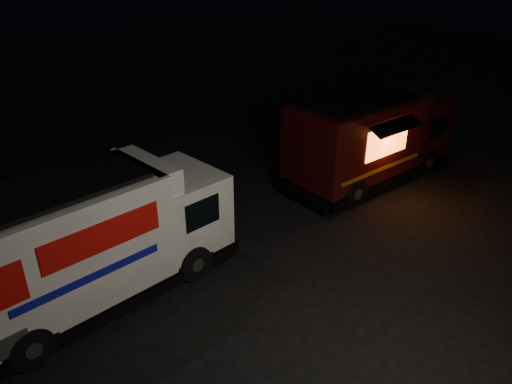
% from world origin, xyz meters
% --- Properties ---
extents(ground, '(80.00, 80.00, 0.00)m').
position_xyz_m(ground, '(0.00, 0.00, 0.00)').
color(ground, black).
rests_on(ground, ground).
extents(white_truck, '(7.15, 2.98, 3.16)m').
position_xyz_m(white_truck, '(-3.33, 2.71, 1.58)').
color(white_truck, white).
rests_on(white_truck, ground).
extents(red_truck, '(6.70, 2.51, 3.11)m').
position_xyz_m(red_truck, '(6.78, 2.87, 1.55)').
color(red_truck, '#3A0A0E').
rests_on(red_truck, ground).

